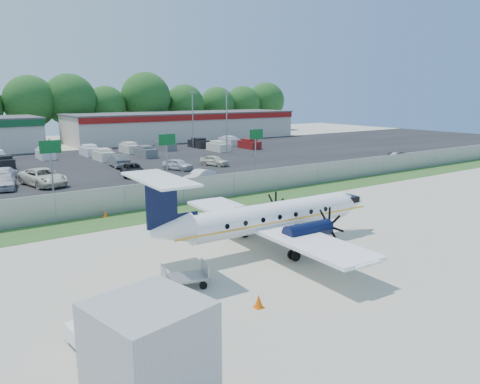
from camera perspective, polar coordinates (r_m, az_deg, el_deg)
ground at (r=27.32m, az=7.28°, el=-6.87°), size 170.00×170.00×0.00m
grass_verge at (r=36.71m, az=-5.37°, el=-1.92°), size 170.00×4.00×0.02m
access_road at (r=42.79m, az=-10.02°, el=-0.05°), size 170.00×8.00×0.02m
parking_lot at (r=62.21m, az=-18.27°, el=3.24°), size 170.00×32.00×0.02m
perimeter_fence at (r=38.20m, az=-6.89°, el=0.13°), size 120.00×0.06×1.99m
building_east at (r=92.18m, az=-6.76°, el=8.03°), size 44.40×12.40×5.24m
sign_left at (r=43.33m, az=-22.08°, el=4.23°), size 1.80×0.26×5.00m
sign_mid at (r=46.99m, az=-8.89°, el=5.49°), size 1.80×0.26×5.00m
sign_right at (r=52.73m, az=1.96°, el=6.32°), size 1.80×0.26×5.00m
light_pole_ne at (r=68.37m, az=-1.64°, el=8.96°), size 0.90×0.35×9.09m
light_pole_se at (r=76.91m, az=-5.79°, el=9.23°), size 0.90×0.35×9.09m
tree_line at (r=95.09m, az=-24.30°, el=5.59°), size 112.00×6.00×14.00m
aircraft at (r=26.84m, az=3.48°, el=-3.04°), size 15.29×15.09×4.74m
pushback_tug at (r=18.23m, az=-16.30°, el=-15.29°), size 2.29×1.75×1.17m
baggage_cart_near at (r=17.75m, az=-7.15°, el=-16.16°), size 1.77×1.11×0.91m
baggage_cart_far at (r=22.01m, az=-6.72°, el=-10.20°), size 2.28×1.70×1.07m
service_container at (r=13.75m, az=-10.94°, el=-19.85°), size 3.54×3.54×3.34m
cone_nose at (r=30.28m, az=9.72°, el=-4.49°), size 0.43×0.43×0.61m
cone_port_wing at (r=20.01m, az=2.28°, el=-13.17°), size 0.40×0.40×0.57m
cone_starboard_wing at (r=35.15m, az=-16.11°, el=-2.58°), size 0.35×0.35×0.50m
road_car_mid at (r=47.12m, az=-4.95°, el=1.17°), size 4.10×2.67×1.28m
road_car_east at (r=64.02m, az=18.88°, el=3.42°), size 4.41×2.22×1.39m
parked_car_a at (r=48.69m, az=-26.63°, el=0.28°), size 2.60×4.60×1.48m
parked_car_b at (r=49.20m, az=-22.81°, el=0.73°), size 4.02×6.48×1.67m
parked_car_c at (r=52.00m, az=-12.94°, el=1.92°), size 3.39×5.26×1.35m
parked_car_d at (r=55.04m, az=-7.55°, el=2.66°), size 2.96×4.19×1.32m
parked_car_e at (r=57.99m, az=-3.12°, el=3.22°), size 2.76×4.10×1.30m
parked_car_f at (r=54.55m, az=-26.62°, el=1.41°), size 3.25×4.81×1.29m
parked_car_g at (r=58.78m, az=-14.56°, el=2.97°), size 2.14×4.94×1.58m
far_parking_rows at (r=66.98m, az=-19.52°, el=3.72°), size 56.00×10.00×1.60m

